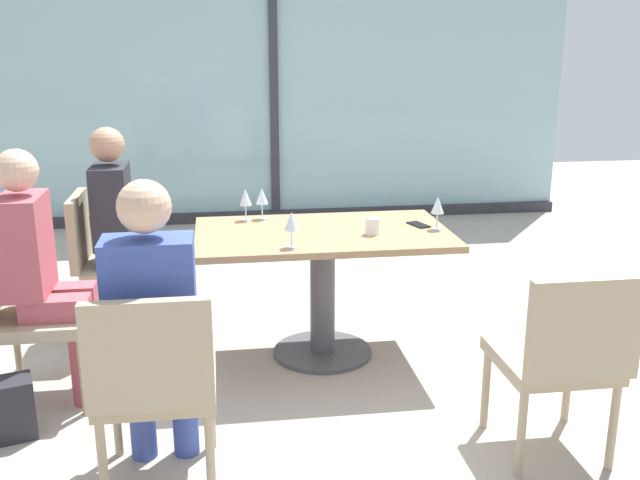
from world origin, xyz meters
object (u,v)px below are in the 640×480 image
at_px(chair_front_left, 154,379).
at_px(handbag_1, 128,341).
at_px(person_front_left, 153,319).
at_px(coffee_cup, 372,226).
at_px(chair_side_end, 21,306).
at_px(person_side_end, 40,265).
at_px(dining_table_main, 323,263).
at_px(wine_glass_2, 262,197).
at_px(wine_glass_3, 291,222).
at_px(wine_glass_0, 438,206).
at_px(chair_far_left, 107,256).
at_px(person_far_left, 124,222).
at_px(chair_front_right, 563,353).
at_px(cell_phone_on_table, 418,225).
at_px(wine_glass_1, 245,198).

height_order(chair_front_left, handbag_1, chair_front_left).
height_order(person_front_left, coffee_cup, person_front_left).
bearing_deg(chair_side_end, person_side_end, 0.00).
relative_size(dining_table_main, chair_side_end, 1.59).
xyz_separation_m(wine_glass_2, coffee_cup, (0.56, -0.42, -0.09)).
distance_m(chair_side_end, chair_front_left, 1.13).
height_order(wine_glass_3, handbag_1, wine_glass_3).
distance_m(chair_front_left, wine_glass_0, 1.89).
bearing_deg(wine_glass_0, coffee_cup, -172.30).
bearing_deg(chair_far_left, wine_glass_0, -15.89).
relative_size(dining_table_main, person_far_left, 1.10).
distance_m(person_side_end, wine_glass_3, 1.23).
distance_m(chair_front_right, wine_glass_0, 1.22).
height_order(chair_side_end, wine_glass_0, wine_glass_0).
bearing_deg(chair_side_end, chair_front_left, -51.76).
distance_m(chair_front_left, wine_glass_3, 1.16).
relative_size(wine_glass_3, cell_phone_on_table, 1.28).
bearing_deg(dining_table_main, chair_front_right, -55.54).
relative_size(chair_side_end, person_far_left, 0.69).
relative_size(person_side_end, handbag_1, 4.20).
xyz_separation_m(chair_side_end, chair_front_right, (2.35, -0.89, 0.00)).
height_order(dining_table_main, wine_glass_3, wine_glass_3).
distance_m(dining_table_main, handbag_1, 1.15).
xyz_separation_m(chair_side_end, person_front_left, (0.70, -0.78, 0.20)).
bearing_deg(wine_glass_2, handbag_1, -158.17).
relative_size(person_side_end, wine_glass_3, 6.81).
height_order(dining_table_main, chair_side_end, chair_side_end).
height_order(wine_glass_3, cell_phone_on_table, wine_glass_3).
xyz_separation_m(chair_side_end, wine_glass_3, (1.33, 0.02, 0.37)).
bearing_deg(chair_front_right, chair_front_left, 180.00).
xyz_separation_m(wine_glass_0, wine_glass_2, (-0.94, 0.37, 0.00)).
relative_size(person_front_left, coffee_cup, 14.00).
bearing_deg(person_front_left, coffee_cup, 42.50).
height_order(wine_glass_0, wine_glass_3, same).
distance_m(wine_glass_2, handbag_1, 1.10).
distance_m(dining_table_main, wine_glass_1, 0.59).
relative_size(chair_front_left, wine_glass_1, 4.70).
xyz_separation_m(dining_table_main, coffee_cup, (0.25, -0.11, 0.23)).
relative_size(person_far_left, wine_glass_0, 6.81).
bearing_deg(handbag_1, wine_glass_1, 32.77).
bearing_deg(cell_phone_on_table, person_front_left, -159.69).
distance_m(wine_glass_3, handbag_1, 1.18).
height_order(dining_table_main, cell_phone_on_table, cell_phone_on_table).
relative_size(chair_front_right, wine_glass_0, 4.70).
bearing_deg(wine_glass_1, wine_glass_2, 11.93).
bearing_deg(person_far_left, wine_glass_2, -10.82).
xyz_separation_m(chair_front_left, wine_glass_0, (1.46, 1.15, 0.37)).
height_order(chair_side_end, wine_glass_3, wine_glass_3).
bearing_deg(chair_side_end, coffee_cup, 6.75).
relative_size(chair_far_left, cell_phone_on_table, 6.04).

